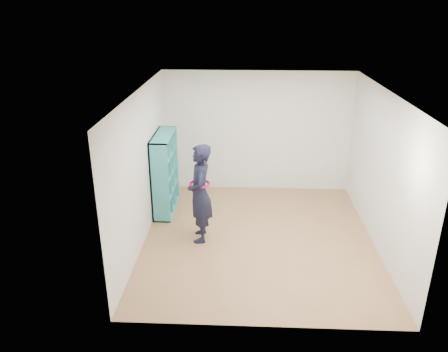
{
  "coord_description": "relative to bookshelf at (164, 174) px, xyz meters",
  "views": [
    {
      "loc": [
        -0.3,
        -6.78,
        3.94
      ],
      "look_at": [
        -0.62,
        0.3,
        1.06
      ],
      "focal_mm": 35.0,
      "sensor_mm": 36.0,
      "label": 1
    }
  ],
  "objects": [
    {
      "name": "ceiling",
      "position": [
        1.85,
        -1.09,
        1.84
      ],
      "size": [
        4.5,
        4.5,
        0.0
      ],
      "primitive_type": "plane",
      "color": "white",
      "rests_on": "wall_back"
    },
    {
      "name": "floor",
      "position": [
        1.85,
        -1.09,
        -0.76
      ],
      "size": [
        4.5,
        4.5,
        0.0
      ],
      "primitive_type": "plane",
      "color": "#9A6F46",
      "rests_on": "ground"
    },
    {
      "name": "wall_front",
      "position": [
        1.85,
        -3.34,
        0.54
      ],
      "size": [
        4.0,
        0.02,
        2.6
      ],
      "primitive_type": "cube",
      "color": "silver",
      "rests_on": "floor"
    },
    {
      "name": "bookshelf",
      "position": [
        0.0,
        0.0,
        0.0
      ],
      "size": [
        0.34,
        1.18,
        1.57
      ],
      "color": "teal",
      "rests_on": "floor"
    },
    {
      "name": "wall_back",
      "position": [
        1.85,
        1.16,
        0.54
      ],
      "size": [
        4.0,
        0.02,
        2.6
      ],
      "primitive_type": "cube",
      "color": "silver",
      "rests_on": "floor"
    },
    {
      "name": "wall_right",
      "position": [
        3.85,
        -1.09,
        0.54
      ],
      "size": [
        0.02,
        4.5,
        2.6
      ],
      "primitive_type": "cube",
      "color": "silver",
      "rests_on": "floor"
    },
    {
      "name": "smartphone",
      "position": [
        0.67,
        -1.06,
        0.23
      ],
      "size": [
        0.03,
        0.1,
        0.13
      ],
      "rotation": [
        0.4,
        0.0,
        0.24
      ],
      "color": "silver",
      "rests_on": "person"
    },
    {
      "name": "wall_left",
      "position": [
        -0.15,
        -1.09,
        0.54
      ],
      "size": [
        0.02,
        4.5,
        2.6
      ],
      "primitive_type": "cube",
      "color": "silver",
      "rests_on": "floor"
    },
    {
      "name": "person",
      "position": [
        0.83,
        -1.13,
        0.11
      ],
      "size": [
        0.48,
        0.67,
        1.74
      ],
      "rotation": [
        0.0,
        0.0,
        -1.48
      ],
      "color": "black",
      "rests_on": "floor"
    }
  ]
}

